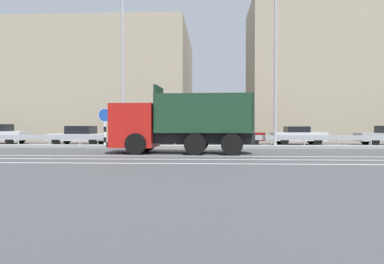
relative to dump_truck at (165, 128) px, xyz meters
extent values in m
plane|color=#424244|center=(2.05, 2.25, -1.28)|extent=(320.00, 320.00, 0.00)
cube|color=silver|center=(0.95, -1.84, -1.28)|extent=(55.88, 0.16, 0.01)
cube|color=silver|center=(0.95, -3.50, -1.28)|extent=(55.88, 0.16, 0.01)
cube|color=silver|center=(0.95, -5.24, -1.28)|extent=(55.88, 0.16, 0.01)
cube|color=gray|center=(2.05, 4.45, -1.19)|extent=(30.73, 1.10, 0.18)
cube|color=#9EA0A5|center=(2.05, 5.73, -0.66)|extent=(55.88, 0.04, 0.32)
cylinder|color=#ADADB2|center=(-10.71, 5.73, -0.97)|extent=(0.09, 0.09, 0.62)
cylinder|color=#ADADB2|center=(-8.58, 5.73, -0.97)|extent=(0.09, 0.09, 0.62)
cylinder|color=#ADADB2|center=(-6.46, 5.73, -0.97)|extent=(0.09, 0.09, 0.62)
cylinder|color=#ADADB2|center=(-4.33, 5.73, -0.97)|extent=(0.09, 0.09, 0.62)
cylinder|color=#ADADB2|center=(-2.20, 5.73, -0.97)|extent=(0.09, 0.09, 0.62)
cylinder|color=#ADADB2|center=(-0.08, 5.73, -0.97)|extent=(0.09, 0.09, 0.62)
cylinder|color=#ADADB2|center=(2.05, 5.73, -0.97)|extent=(0.09, 0.09, 0.62)
cylinder|color=#ADADB2|center=(4.18, 5.73, -0.97)|extent=(0.09, 0.09, 0.62)
cylinder|color=#ADADB2|center=(6.30, 5.73, -0.97)|extent=(0.09, 0.09, 0.62)
cylinder|color=#ADADB2|center=(8.43, 5.73, -0.97)|extent=(0.09, 0.09, 0.62)
cylinder|color=#ADADB2|center=(10.55, 5.73, -0.97)|extent=(0.09, 0.09, 0.62)
cylinder|color=#ADADB2|center=(12.68, 5.73, -0.97)|extent=(0.09, 0.09, 0.62)
cube|color=red|center=(-1.54, 0.07, 0.13)|extent=(2.24, 2.46, 2.19)
cube|color=black|center=(-2.62, 0.12, 0.51)|extent=(0.12, 2.03, 0.83)
cube|color=black|center=(-2.65, 0.12, -0.82)|extent=(0.20, 2.32, 0.24)
cube|color=black|center=(2.02, -0.09, -0.50)|extent=(5.04, 1.52, 0.53)
cube|color=#193823|center=(2.02, -0.09, -0.17)|extent=(4.88, 2.48, 0.12)
cube|color=#193823|center=(1.97, -1.17, 0.78)|extent=(4.79, 0.32, 1.79)
cube|color=#193823|center=(2.07, 0.99, 0.78)|extent=(4.79, 0.32, 1.79)
cube|color=#193823|center=(-0.32, 0.01, 1.00)|extent=(0.20, 2.27, 2.23)
cube|color=#193823|center=(4.36, -0.20, 0.78)|extent=(0.20, 2.27, 1.79)
cylinder|color=black|center=(-1.27, -1.10, -0.76)|extent=(1.05, 0.37, 1.04)
cylinder|color=black|center=(-1.16, 1.21, -0.76)|extent=(1.05, 0.37, 1.04)
cylinder|color=black|center=(1.60, -1.23, -0.76)|extent=(1.05, 0.37, 1.04)
cylinder|color=black|center=(1.70, 1.08, -0.76)|extent=(1.05, 0.37, 1.04)
cylinder|color=black|center=(3.34, -1.31, -0.76)|extent=(1.05, 0.37, 1.04)
cylinder|color=black|center=(3.44, 1.00, -0.76)|extent=(1.05, 0.37, 1.04)
cylinder|color=white|center=(-4.38, 4.45, -1.12)|extent=(0.16, 0.16, 0.34)
cylinder|color=black|center=(-4.38, 4.45, -0.78)|extent=(0.16, 0.16, 0.34)
cylinder|color=white|center=(-4.38, 4.45, -0.44)|extent=(0.16, 0.16, 0.34)
cylinder|color=black|center=(-4.38, 4.45, -0.11)|extent=(0.16, 0.16, 0.34)
cylinder|color=white|center=(-4.38, 4.45, 0.23)|extent=(0.16, 0.16, 0.34)
cylinder|color=#1E4CB2|center=(-4.38, 4.45, 0.79)|extent=(0.80, 0.03, 0.80)
cylinder|color=white|center=(-4.38, 4.45, 0.79)|extent=(0.86, 0.02, 0.86)
cylinder|color=#ADADB2|center=(-3.24, 4.48, 3.87)|extent=(0.18, 0.18, 10.30)
cylinder|color=#ADADB2|center=(6.34, 4.53, 4.09)|extent=(0.18, 0.18, 10.75)
cube|color=silver|center=(-13.91, 8.97, -0.64)|extent=(4.07, 2.02, 0.68)
cylinder|color=black|center=(-12.69, 9.91, -0.98)|extent=(0.61, 0.22, 0.60)
cylinder|color=black|center=(-12.64, 8.10, -0.98)|extent=(0.61, 0.22, 0.60)
cube|color=silver|center=(-7.48, 8.48, -0.74)|extent=(4.57, 2.14, 0.49)
cube|color=black|center=(-7.35, 8.48, -0.19)|extent=(1.96, 1.79, 0.59)
cylinder|color=black|center=(-8.91, 7.63, -0.98)|extent=(0.61, 0.23, 0.60)
cylinder|color=black|center=(-8.82, 9.47, -0.98)|extent=(0.61, 0.23, 0.60)
cylinder|color=black|center=(-6.14, 7.50, -0.98)|extent=(0.61, 0.23, 0.60)
cylinder|color=black|center=(-6.05, 9.33, -0.98)|extent=(0.61, 0.23, 0.60)
cube|color=#A3A3A8|center=(-1.44, 9.16, -0.72)|extent=(4.76, 2.04, 0.53)
cube|color=black|center=(-1.30, 9.15, -0.17)|extent=(2.03, 1.72, 0.55)
cylinder|color=black|center=(-2.93, 8.31, -0.98)|extent=(0.61, 0.22, 0.60)
cylinder|color=black|center=(-2.87, 10.10, -0.98)|extent=(0.61, 0.22, 0.60)
cylinder|color=black|center=(-0.02, 8.21, -0.98)|extent=(0.61, 0.22, 0.60)
cylinder|color=black|center=(0.04, 10.00, -0.98)|extent=(0.61, 0.22, 0.60)
cube|color=maroon|center=(4.18, 8.76, -0.68)|extent=(4.11, 1.94, 0.60)
cube|color=black|center=(4.31, 8.77, -0.15)|extent=(1.77, 1.60, 0.45)
cylinder|color=black|center=(2.99, 7.88, -0.98)|extent=(0.61, 0.23, 0.60)
cylinder|color=black|center=(2.89, 9.50, -0.98)|extent=(0.61, 0.23, 0.60)
cylinder|color=black|center=(5.48, 8.02, -0.98)|extent=(0.61, 0.23, 0.60)
cylinder|color=black|center=(5.38, 9.64, -0.98)|extent=(0.61, 0.23, 0.60)
cube|color=silver|center=(8.81, 9.09, -0.68)|extent=(3.94, 1.84, 0.62)
cube|color=black|center=(8.69, 9.09, -0.15)|extent=(1.69, 1.54, 0.44)
cylinder|color=black|center=(9.98, 9.94, -0.98)|extent=(0.61, 0.22, 0.60)
cylinder|color=black|center=(10.04, 8.34, -0.98)|extent=(0.61, 0.22, 0.60)
cylinder|color=black|center=(7.57, 9.84, -0.98)|extent=(0.61, 0.22, 0.60)
cylinder|color=black|center=(7.64, 8.25, -0.98)|extent=(0.61, 0.22, 0.60)
cylinder|color=black|center=(13.75, 7.64, -0.98)|extent=(0.60, 0.21, 0.60)
cylinder|color=black|center=(13.72, 9.23, -0.98)|extent=(0.60, 0.21, 0.60)
cube|color=tan|center=(-8.77, 20.04, 4.17)|extent=(17.48, 15.80, 10.90)
cube|color=tan|center=(13.18, 16.22, 4.98)|extent=(14.47, 8.25, 12.53)
camera|label=1|loc=(2.37, -18.96, 0.11)|focal=35.00mm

